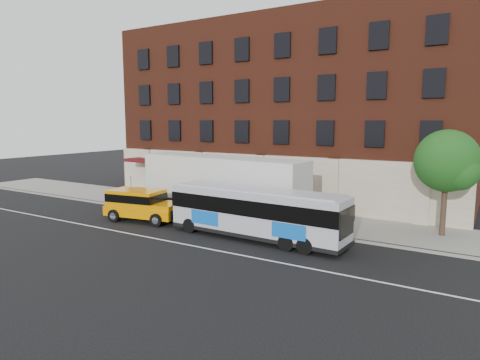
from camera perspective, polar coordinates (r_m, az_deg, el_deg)
The scene contains 10 objects.
ground at distance 24.72m, azimuth -10.80°, elevation -8.24°, with size 120.00×120.00×0.00m, color black.
sidewalk at distance 31.70m, azimuth 0.23°, elevation -4.34°, with size 60.00×6.00×0.15m, color gray.
kerb at distance 29.25m, azimuth -2.84°, elevation -5.40°, with size 60.00×0.25×0.15m, color gray.
lane_line at distance 25.07m, azimuth -10.03°, elevation -7.97°, with size 60.00×0.12×0.01m, color silver.
building at distance 37.97m, azimuth 6.53°, elevation 9.07°, with size 30.00×12.10×15.00m.
sign_pole at distance 34.51m, azimuth -14.45°, elevation -1.25°, with size 0.30×0.20×2.50m.
street_tree at distance 27.17m, azimuth 26.03°, elevation 2.02°, with size 3.60×3.60×6.20m.
city_bus at distance 24.58m, azimuth 2.16°, elevation -4.24°, with size 10.94×2.73×2.98m.
yellow_suv at distance 30.00m, azimuth -13.17°, elevation -3.04°, with size 5.69×3.08×2.12m.
shipping_container at distance 30.05m, azimuth -2.50°, elevation -1.04°, with size 13.11×3.77×4.31m.
Camera 1 is at (16.10, -17.45, 6.87)m, focal length 31.84 mm.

